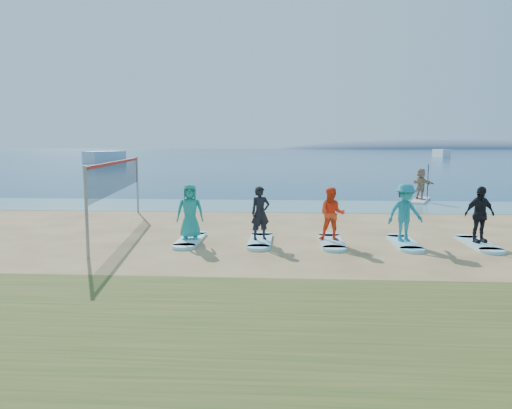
# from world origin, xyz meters

# --- Properties ---
(ground) EXTENTS (600.00, 600.00, 0.00)m
(ground) POSITION_xyz_m (0.00, 0.00, 0.00)
(ground) COLOR tan
(ground) RESTS_ON ground
(shallow_water) EXTENTS (600.00, 600.00, 0.00)m
(shallow_water) POSITION_xyz_m (0.00, 10.50, 0.01)
(shallow_water) COLOR teal
(shallow_water) RESTS_ON ground
(ocean) EXTENTS (600.00, 600.00, 0.00)m
(ocean) POSITION_xyz_m (0.00, 160.00, 0.01)
(ocean) COLOR navy
(ocean) RESTS_ON ground
(island_ridge) EXTENTS (220.00, 56.00, 18.00)m
(island_ridge) POSITION_xyz_m (95.00, 300.00, 0.00)
(island_ridge) COLOR slate
(island_ridge) RESTS_ON ground
(volleyball_net) EXTENTS (1.43, 8.99, 2.50)m
(volleyball_net) POSITION_xyz_m (-5.24, 3.23, 1.90)
(volleyball_net) COLOR gray
(volleyball_net) RESTS_ON ground
(paddleboard) EXTENTS (1.74, 3.05, 0.12)m
(paddleboard) POSITION_xyz_m (7.92, 12.88, 0.06)
(paddleboard) COLOR silver
(paddleboard) RESTS_ON ground
(paddleboarder) EXTENTS (1.09, 1.60, 1.66)m
(paddleboarder) POSITION_xyz_m (7.92, 12.88, 0.95)
(paddleboarder) COLOR tan
(paddleboarder) RESTS_ON paddleboard
(boat_offshore_a) EXTENTS (4.95, 8.29, 1.87)m
(boat_offshore_a) POSITION_xyz_m (-29.38, 66.11, 0.00)
(boat_offshore_a) COLOR silver
(boat_offshore_a) RESTS_ON ground
(boat_offshore_b) EXTENTS (2.41, 6.52, 1.81)m
(boat_offshore_b) POSITION_xyz_m (36.13, 104.79, 0.00)
(boat_offshore_b) COLOR silver
(boat_offshore_b) RESTS_ON ground
(surfboard_0) EXTENTS (0.70, 2.20, 0.09)m
(surfboard_0) POSITION_xyz_m (-2.24, 1.21, 0.04)
(surfboard_0) COLOR #A4F2FF
(surfboard_0) RESTS_ON ground
(student_0) EXTENTS (0.92, 0.67, 1.73)m
(student_0) POSITION_xyz_m (-2.24, 1.21, 0.96)
(student_0) COLOR teal
(student_0) RESTS_ON surfboard_0
(surfboard_1) EXTENTS (0.70, 2.20, 0.09)m
(surfboard_1) POSITION_xyz_m (-0.01, 1.21, 0.04)
(surfboard_1) COLOR #A4F2FF
(surfboard_1) RESTS_ON ground
(student_1) EXTENTS (0.72, 0.61, 1.68)m
(student_1) POSITION_xyz_m (-0.01, 1.21, 0.93)
(student_1) COLOR black
(student_1) RESTS_ON surfboard_1
(surfboard_2) EXTENTS (0.70, 2.20, 0.09)m
(surfboard_2) POSITION_xyz_m (2.22, 1.21, 0.04)
(surfboard_2) COLOR #A4F2FF
(surfboard_2) RESTS_ON ground
(student_2) EXTENTS (0.89, 0.74, 1.65)m
(student_2) POSITION_xyz_m (2.22, 1.21, 0.92)
(student_2) COLOR #FF441A
(student_2) RESTS_ON surfboard_2
(surfboard_3) EXTENTS (0.70, 2.20, 0.09)m
(surfboard_3) POSITION_xyz_m (4.44, 1.21, 0.04)
(surfboard_3) COLOR #A4F2FF
(surfboard_3) RESTS_ON ground
(student_3) EXTENTS (1.30, 0.97, 1.79)m
(student_3) POSITION_xyz_m (4.44, 1.21, 0.98)
(student_3) COLOR teal
(student_3) RESTS_ON surfboard_3
(surfboard_4) EXTENTS (0.70, 2.20, 0.09)m
(surfboard_4) POSITION_xyz_m (6.67, 1.21, 0.04)
(surfboard_4) COLOR #A4F2FF
(surfboard_4) RESTS_ON ground
(student_4) EXTENTS (1.08, 0.70, 1.72)m
(student_4) POSITION_xyz_m (6.67, 1.21, 0.95)
(student_4) COLOR black
(student_4) RESTS_ON surfboard_4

